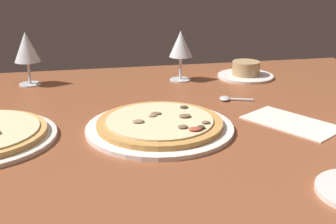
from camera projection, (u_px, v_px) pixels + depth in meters
dining_table at (176, 126)px, 107.24cm from camera, size 150.00×110.00×4.00cm
pizza_main at (160, 125)px, 99.16cm from camera, size 33.53×33.53×3.30cm
ramekin_on_saucer at (246, 72)px, 142.66cm from camera, size 18.06×18.06×5.28cm
wine_glass_far at (181, 45)px, 136.18cm from camera, size 7.20×7.20×15.75cm
wine_glass_near at (26, 49)px, 131.17cm from camera, size 7.72×7.72×16.28cm
paper_menu at (291, 123)px, 103.46cm from camera, size 21.72×24.68×0.30cm
spoon at (228, 99)px, 120.04cm from camera, size 9.45×5.10×1.00cm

